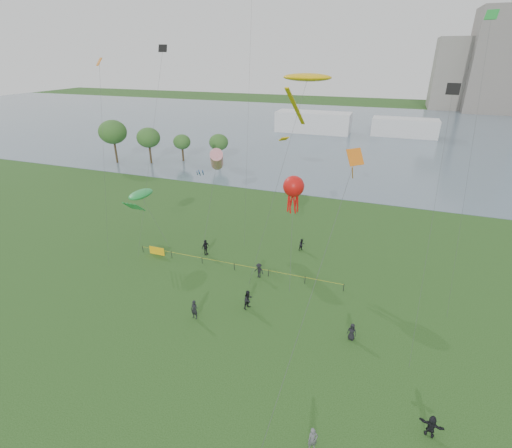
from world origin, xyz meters
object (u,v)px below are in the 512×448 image
(kite_flyer, at_px, (313,439))
(kite_stingray, at_px, (307,78))
(fence, at_px, (186,256))
(kite_octopus, at_px, (294,187))

(kite_flyer, relative_size, kite_stingray, 0.08)
(fence, distance_m, kite_flyer, 25.43)
(kite_stingray, bearing_deg, kite_flyer, -81.06)
(fence, height_order, kite_octopus, kite_octopus)
(kite_octopus, bearing_deg, kite_flyer, -89.50)
(kite_flyer, height_order, kite_stingray, kite_stingray)
(kite_stingray, distance_m, kite_octopus, 10.84)
(fence, relative_size, kite_stingray, 1.19)
(fence, height_order, kite_flyer, kite_flyer)
(kite_stingray, bearing_deg, fence, -159.18)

